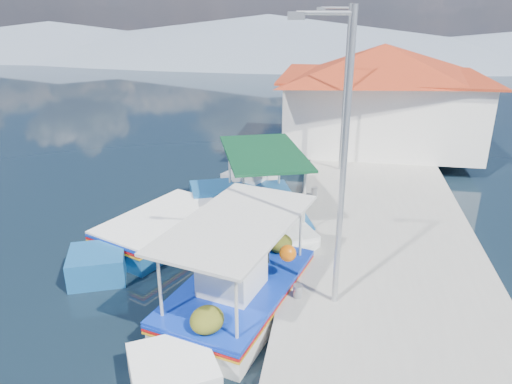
# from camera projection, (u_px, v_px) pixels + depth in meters

# --- Properties ---
(ground) EXTENTS (160.00, 160.00, 0.00)m
(ground) POSITION_uv_depth(u_px,v_px,m) (96.00, 356.00, 9.52)
(ground) COLOR black
(ground) RESTS_ON ground
(quay) EXTENTS (5.00, 44.00, 0.50)m
(quay) POSITION_uv_depth(u_px,v_px,m) (382.00, 234.00, 13.98)
(quay) COLOR #9C9B92
(quay) RESTS_ON ground
(bollards) EXTENTS (0.20, 17.20, 0.30)m
(bollards) POSITION_uv_depth(u_px,v_px,m) (308.00, 227.00, 13.48)
(bollards) COLOR #A5A8AD
(bollards) RESTS_ON quay
(main_caique) EXTENTS (3.37, 7.21, 2.45)m
(main_caique) POSITION_uv_depth(u_px,v_px,m) (238.00, 289.00, 10.88)
(main_caique) COLOR white
(main_caique) RESTS_ON ground
(caique_green_canopy) EXTENTS (3.69, 6.82, 2.71)m
(caique_green_canopy) POSITION_uv_depth(u_px,v_px,m) (265.00, 214.00, 14.96)
(caique_green_canopy) COLOR white
(caique_green_canopy) RESTS_ON ground
(caique_blue_hull) EXTENTS (3.64, 6.26, 1.20)m
(caique_blue_hull) POSITION_uv_depth(u_px,v_px,m) (162.00, 229.00, 14.09)
(caique_blue_hull) COLOR #164E86
(caique_blue_hull) RESTS_ON ground
(harbor_building) EXTENTS (10.49, 10.49, 4.40)m
(harbor_building) POSITION_uv_depth(u_px,v_px,m) (381.00, 94.00, 21.25)
(harbor_building) COLOR white
(harbor_building) RESTS_ON quay
(lamp_post_near) EXTENTS (1.21, 0.14, 6.00)m
(lamp_post_near) POSITION_uv_depth(u_px,v_px,m) (340.00, 152.00, 9.22)
(lamp_post_near) COLOR #A5A8AD
(lamp_post_near) RESTS_ON quay
(lamp_post_far) EXTENTS (1.21, 0.14, 6.00)m
(lamp_post_far) POSITION_uv_depth(u_px,v_px,m) (343.00, 81.00, 17.46)
(lamp_post_far) COLOR #A5A8AD
(lamp_post_far) RESTS_ON quay
(mountain_ridge) EXTENTS (171.40, 96.00, 5.50)m
(mountain_ridge) POSITION_uv_depth(u_px,v_px,m) (361.00, 42.00, 59.04)
(mountain_ridge) COLOR slate
(mountain_ridge) RESTS_ON ground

